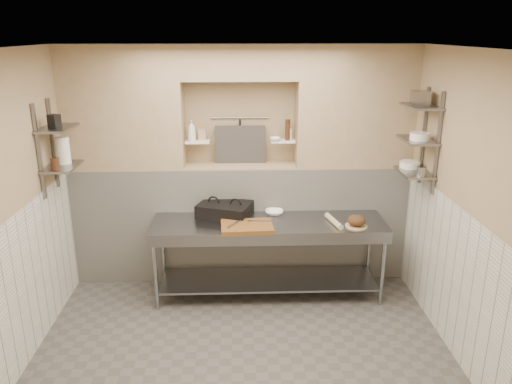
{
  "coord_description": "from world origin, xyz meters",
  "views": [
    {
      "loc": [
        -0.03,
        -3.98,
        2.93
      ],
      "look_at": [
        0.15,
        0.9,
        1.35
      ],
      "focal_mm": 35.0,
      "sensor_mm": 36.0,
      "label": 1
    }
  ],
  "objects_px": {
    "bread_loaf": "(357,220)",
    "jug_left": "(63,150)",
    "bowl_alcove": "(275,139)",
    "bottle_soap": "(192,131)",
    "mixing_bowl": "(274,212)",
    "rolling_pin": "(334,221)",
    "cutting_board": "(247,227)",
    "panini_press": "(225,210)",
    "prep_table": "(269,244)"
  },
  "relations": [
    {
      "from": "mixing_bowl",
      "to": "prep_table",
      "type": "bearing_deg",
      "value": -107.51
    },
    {
      "from": "bread_loaf",
      "to": "jug_left",
      "type": "relative_size",
      "value": 0.71
    },
    {
      "from": "panini_press",
      "to": "bowl_alcove",
      "type": "xyz_separation_m",
      "value": [
        0.59,
        0.3,
        0.75
      ]
    },
    {
      "from": "cutting_board",
      "to": "mixing_bowl",
      "type": "height_order",
      "value": "same"
    },
    {
      "from": "bowl_alcove",
      "to": "bottle_soap",
      "type": "bearing_deg",
      "value": 178.05
    },
    {
      "from": "mixing_bowl",
      "to": "rolling_pin",
      "type": "xyz_separation_m",
      "value": [
        0.64,
        -0.31,
        0.0
      ]
    },
    {
      "from": "prep_table",
      "to": "panini_press",
      "type": "distance_m",
      "value": 0.64
    },
    {
      "from": "mixing_bowl",
      "to": "jug_left",
      "type": "xyz_separation_m",
      "value": [
        -2.22,
        -0.3,
        0.83
      ]
    },
    {
      "from": "cutting_board",
      "to": "bottle_soap",
      "type": "height_order",
      "value": "bottle_soap"
    },
    {
      "from": "panini_press",
      "to": "cutting_board",
      "type": "bearing_deg",
      "value": -38.59
    },
    {
      "from": "panini_press",
      "to": "rolling_pin",
      "type": "distance_m",
      "value": 1.24
    },
    {
      "from": "prep_table",
      "to": "mixing_bowl",
      "type": "relative_size",
      "value": 12.6
    },
    {
      "from": "mixing_bowl",
      "to": "bottle_soap",
      "type": "height_order",
      "value": "bottle_soap"
    },
    {
      "from": "bowl_alcove",
      "to": "jug_left",
      "type": "height_order",
      "value": "jug_left"
    },
    {
      "from": "cutting_board",
      "to": "mixing_bowl",
      "type": "relative_size",
      "value": 2.68
    },
    {
      "from": "bottle_soap",
      "to": "bowl_alcove",
      "type": "bearing_deg",
      "value": -1.95
    },
    {
      "from": "panini_press",
      "to": "rolling_pin",
      "type": "bearing_deg",
      "value": 6.55
    },
    {
      "from": "panini_press",
      "to": "cutting_board",
      "type": "height_order",
      "value": "panini_press"
    },
    {
      "from": "cutting_board",
      "to": "bowl_alcove",
      "type": "bearing_deg",
      "value": 63.77
    },
    {
      "from": "rolling_pin",
      "to": "bottle_soap",
      "type": "relative_size",
      "value": 1.64
    },
    {
      "from": "prep_table",
      "to": "bowl_alcove",
      "type": "height_order",
      "value": "bowl_alcove"
    },
    {
      "from": "mixing_bowl",
      "to": "bottle_soap",
      "type": "relative_size",
      "value": 0.86
    },
    {
      "from": "prep_table",
      "to": "bowl_alcove",
      "type": "bearing_deg",
      "value": 79.25
    },
    {
      "from": "prep_table",
      "to": "jug_left",
      "type": "height_order",
      "value": "jug_left"
    },
    {
      "from": "bread_loaf",
      "to": "bowl_alcove",
      "type": "height_order",
      "value": "bowl_alcove"
    },
    {
      "from": "bottle_soap",
      "to": "bread_loaf",
      "type": "bearing_deg",
      "value": -21.55
    },
    {
      "from": "bread_loaf",
      "to": "panini_press",
      "type": "bearing_deg",
      "value": 165.28
    },
    {
      "from": "prep_table",
      "to": "cutting_board",
      "type": "bearing_deg",
      "value": -143.93
    },
    {
      "from": "bottle_soap",
      "to": "bowl_alcove",
      "type": "relative_size",
      "value": 1.91
    },
    {
      "from": "mixing_bowl",
      "to": "jug_left",
      "type": "relative_size",
      "value": 0.74
    },
    {
      "from": "panini_press",
      "to": "jug_left",
      "type": "distance_m",
      "value": 1.84
    },
    {
      "from": "bowl_alcove",
      "to": "bread_loaf",
      "type": "bearing_deg",
      "value": -38.93
    },
    {
      "from": "panini_press",
      "to": "bowl_alcove",
      "type": "distance_m",
      "value": 1.01
    },
    {
      "from": "bread_loaf",
      "to": "jug_left",
      "type": "distance_m",
      "value": 3.19
    },
    {
      "from": "mixing_bowl",
      "to": "bread_loaf",
      "type": "bearing_deg",
      "value": -25.41
    },
    {
      "from": "mixing_bowl",
      "to": "bowl_alcove",
      "type": "distance_m",
      "value": 0.85
    },
    {
      "from": "panini_press",
      "to": "cutting_board",
      "type": "distance_m",
      "value": 0.47
    },
    {
      "from": "prep_table",
      "to": "bread_loaf",
      "type": "bearing_deg",
      "value": -9.6
    },
    {
      "from": "panini_press",
      "to": "mixing_bowl",
      "type": "relative_size",
      "value": 3.29
    },
    {
      "from": "panini_press",
      "to": "bowl_alcove",
      "type": "height_order",
      "value": "bowl_alcove"
    },
    {
      "from": "panini_press",
      "to": "bottle_soap",
      "type": "distance_m",
      "value": 0.99
    },
    {
      "from": "bread_loaf",
      "to": "bottle_soap",
      "type": "distance_m",
      "value": 2.13
    },
    {
      "from": "bread_loaf",
      "to": "jug_left",
      "type": "height_order",
      "value": "jug_left"
    },
    {
      "from": "prep_table",
      "to": "panini_press",
      "type": "relative_size",
      "value": 3.83
    },
    {
      "from": "cutting_board",
      "to": "bread_loaf",
      "type": "relative_size",
      "value": 2.8
    },
    {
      "from": "prep_table",
      "to": "cutting_board",
      "type": "distance_m",
      "value": 0.42
    },
    {
      "from": "prep_table",
      "to": "jug_left",
      "type": "distance_m",
      "value": 2.42
    },
    {
      "from": "mixing_bowl",
      "to": "bottle_soap",
      "type": "bearing_deg",
      "value": 162.17
    },
    {
      "from": "bottle_soap",
      "to": "bowl_alcove",
      "type": "distance_m",
      "value": 0.97
    },
    {
      "from": "cutting_board",
      "to": "bottle_soap",
      "type": "bearing_deg",
      "value": 130.13
    }
  ]
}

